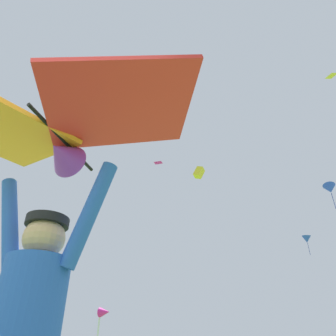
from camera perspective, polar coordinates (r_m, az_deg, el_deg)
held_stunt_kite at (r=2.22m, az=-18.94°, el=6.77°), size 2.00×1.15×0.42m
distant_kite_blue_low_right at (r=31.09m, az=26.92°, el=-3.34°), size 1.41×1.55×2.45m
distant_kite_magenta_high_right at (r=37.07m, az=-1.76°, el=1.01°), size 1.22×1.21×0.34m
distant_kite_blue_low_left at (r=33.64m, az=23.49°, el=-11.57°), size 1.00×1.03×1.90m
distant_kite_yellow_mid_left at (r=31.20m, az=27.09°, el=14.49°), size 0.83×0.84×0.41m
distant_kite_yellow_overhead_distant at (r=38.34m, az=5.55°, el=-0.81°), size 1.27×1.15×1.65m
marker_flag at (r=8.96m, az=-11.49°, el=-24.94°), size 0.30×0.24×2.15m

